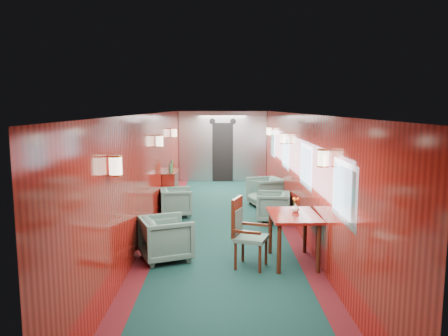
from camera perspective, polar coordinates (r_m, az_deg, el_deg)
name	(u,v)px	position (r m, az deg, el deg)	size (l,w,h in m)	color
room	(224,151)	(8.97, 0.05, 2.26)	(12.00, 12.10, 2.40)	black
bulkhead	(223,147)	(14.90, -0.17, 2.80)	(2.98, 0.17, 2.39)	#A9ADB1
windows_right	(294,158)	(9.38, 9.17, 1.26)	(0.02, 8.60, 0.80)	#B6B8BE
wall_sconces	(224,141)	(9.52, 0.02, 3.52)	(2.97, 7.97, 0.25)	#FFEDC6
dining_table	(293,222)	(7.21, 9.04, -6.97)	(0.79, 1.11, 0.81)	maroon
side_chair	(245,230)	(6.98, 2.73, -8.05)	(0.62, 0.64, 1.11)	#1A3E38
credenza	(171,189)	(11.16, -6.95, -2.69)	(0.32, 1.04, 1.20)	maroon
flower_vase	(295,208)	(7.29, 9.31, -5.16)	(0.14, 0.14, 0.14)	silver
armchair_left_near	(166,238)	(7.42, -7.57, -9.08)	(0.77, 0.80, 0.73)	#1A3E38
armchair_left_far	(176,202)	(10.27, -6.24, -4.44)	(0.70, 0.72, 0.66)	#1A3E38
armchair_right_near	(273,207)	(9.77, 6.40, -5.07)	(0.71, 0.73, 0.66)	#1A3E38
armchair_right_far	(266,192)	(11.26, 5.45, -3.12)	(0.79, 0.81, 0.74)	#1A3E38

